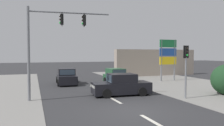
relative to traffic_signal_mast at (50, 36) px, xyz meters
The scene contains 11 objects.
ground_plane 7.20m from the traffic_signal_mast, 47.89° to the right, with size 140.00×140.00×0.00m, color #303033.
lane_dash_near 8.56m from the traffic_signal_mast, 58.20° to the right, with size 0.20×2.40×0.01m, color silver.
lane_dash_mid 5.89m from the traffic_signal_mast, 19.13° to the right, with size 0.20×2.40×0.01m, color silver.
lane_dash_far 6.78m from the traffic_signal_mast, 42.58° to the left, with size 0.20×2.40×0.01m, color silver.
traffic_signal_mast is the anchor object (origin of this frame).
pedestal_signal_right_kerb 9.13m from the traffic_signal_mast, 17.33° to the right, with size 0.44×0.29×3.56m.
shopping_plaza_sign 14.39m from the traffic_signal_mast, 24.63° to the left, with size 2.10×0.16×4.60m.
shopfront_wall_far 19.09m from the traffic_signal_mast, 37.88° to the left, with size 12.00×1.00×3.60m, color #A39384.
sedan_crossing_left 6.08m from the traffic_signal_mast, ahead, with size 4.34×2.11×1.56m.
sedan_receding_far 8.28m from the traffic_signal_mast, 74.07° to the left, with size 2.07×4.32×1.56m.
hatchback_oncoming_near 9.46m from the traffic_signal_mast, 39.74° to the left, with size 1.92×3.71×1.53m.
Camera 1 is at (-4.95, -10.27, 3.01)m, focal length 35.00 mm.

